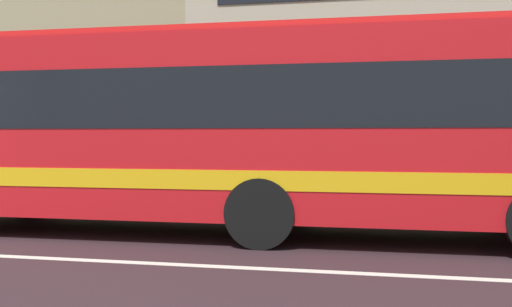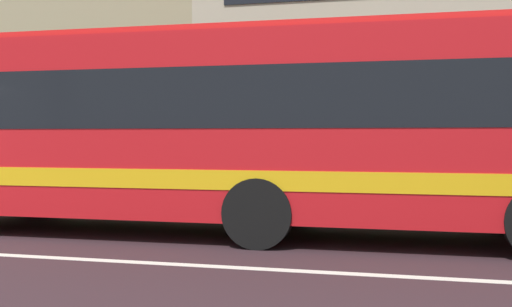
{
  "view_description": "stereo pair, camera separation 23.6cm",
  "coord_description": "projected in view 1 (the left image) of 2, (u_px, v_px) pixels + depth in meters",
  "views": [
    {
      "loc": [
        8.26,
        -6.97,
        1.58
      ],
      "look_at": [
        6.15,
        2.63,
        1.3
      ],
      "focal_mm": 42.16,
      "sensor_mm": 36.0,
      "label": 1
    },
    {
      "loc": [
        8.49,
        -6.91,
        1.58
      ],
      "look_at": [
        6.15,
        2.63,
        1.3
      ],
      "focal_mm": 42.16,
      "sensor_mm": 36.0,
      "label": 2
    }
  ],
  "objects": [
    {
      "name": "hedge_row_far",
      "position": [
        110.0,
        186.0,
        14.23
      ],
      "size": [
        20.75,
        1.1,
        0.82
      ],
      "primitive_type": "cube",
      "color": "#21621B",
      "rests_on": "ground_plane"
    },
    {
      "name": "transit_bus",
      "position": [
        235.0,
        125.0,
        9.67
      ],
      "size": [
        10.79,
        2.67,
        3.21
      ],
      "color": "red",
      "rests_on": "ground_plane"
    }
  ]
}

